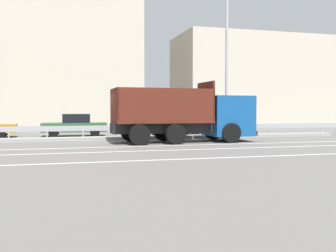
% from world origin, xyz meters
% --- Properties ---
extents(ground_plane, '(320.00, 320.00, 0.00)m').
position_xyz_m(ground_plane, '(0.00, 0.00, 0.00)').
color(ground_plane, '#605E5B').
extents(lane_strip_0, '(50.99, 0.16, 0.01)m').
position_xyz_m(lane_strip_0, '(2.89, -2.88, 0.00)').
color(lane_strip_0, silver).
rests_on(lane_strip_0, ground_plane).
extents(lane_strip_1, '(50.99, 0.16, 0.01)m').
position_xyz_m(lane_strip_1, '(2.89, -4.96, 0.00)').
color(lane_strip_1, silver).
rests_on(lane_strip_1, ground_plane).
extents(lane_strip_2, '(50.99, 0.16, 0.01)m').
position_xyz_m(lane_strip_2, '(2.89, -8.03, 0.00)').
color(lane_strip_2, silver).
rests_on(lane_strip_2, ground_plane).
extents(median_island, '(28.04, 1.10, 0.18)m').
position_xyz_m(median_island, '(0.00, 1.60, 0.09)').
color(median_island, gray).
rests_on(median_island, ground_plane).
extents(median_guardrail, '(50.99, 0.09, 0.78)m').
position_xyz_m(median_guardrail, '(-0.00, 2.94, 0.57)').
color(median_guardrail, '#9EA0A5').
rests_on(median_guardrail, ground_plane).
extents(dump_truck, '(7.73, 2.78, 3.25)m').
position_xyz_m(dump_truck, '(3.94, -1.06, 1.27)').
color(dump_truck, '#144C8C').
rests_on(dump_truck, ground_plane).
extents(median_road_sign, '(0.70, 0.16, 2.09)m').
position_xyz_m(median_road_sign, '(5.28, 1.60, 1.10)').
color(median_road_sign, white).
rests_on(median_road_sign, ground_plane).
extents(street_lamp_1, '(0.71, 2.81, 10.72)m').
position_xyz_m(street_lamp_1, '(6.58, 1.30, 5.93)').
color(street_lamp_1, '#ADADB2').
rests_on(street_lamp_1, ground_plane).
extents(parked_car_3, '(4.18, 2.10, 1.47)m').
position_xyz_m(parked_car_3, '(-2.50, 5.12, 0.73)').
color(parked_car_3, '#335B33').
rests_on(parked_car_3, ground_plane).
extents(parked_car_4, '(4.88, 2.09, 1.40)m').
position_xyz_m(parked_car_4, '(3.99, 4.87, 0.70)').
color(parked_car_4, silver).
rests_on(parked_car_4, ground_plane).
extents(background_building_0, '(22.27, 8.71, 12.26)m').
position_xyz_m(background_building_0, '(-6.71, 20.12, 6.13)').
color(background_building_0, beige).
rests_on(background_building_0, ground_plane).
extents(background_building_1, '(20.03, 8.39, 9.91)m').
position_xyz_m(background_building_1, '(19.24, 19.69, 4.96)').
color(background_building_1, beige).
rests_on(background_building_1, ground_plane).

